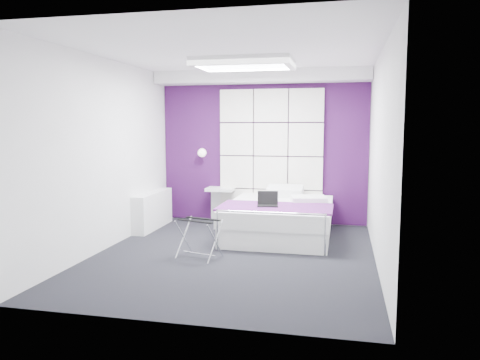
# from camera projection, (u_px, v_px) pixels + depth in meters

# --- Properties ---
(floor) EXTENTS (4.40, 4.40, 0.00)m
(floor) POSITION_uv_depth(u_px,v_px,m) (234.00, 255.00, 6.15)
(floor) COLOR black
(floor) RESTS_ON ground
(ceiling) EXTENTS (4.40, 4.40, 0.00)m
(ceiling) POSITION_uv_depth(u_px,v_px,m) (234.00, 53.00, 5.85)
(ceiling) COLOR white
(ceiling) RESTS_ON wall_back
(wall_back) EXTENTS (3.60, 0.00, 3.60)m
(wall_back) POSITION_uv_depth(u_px,v_px,m) (263.00, 148.00, 8.13)
(wall_back) COLOR silver
(wall_back) RESTS_ON floor
(wall_left) EXTENTS (0.00, 4.40, 4.40)m
(wall_left) POSITION_uv_depth(u_px,v_px,m) (106.00, 154.00, 6.38)
(wall_left) COLOR silver
(wall_left) RESTS_ON floor
(wall_right) EXTENTS (0.00, 4.40, 4.40)m
(wall_right) POSITION_uv_depth(u_px,v_px,m) (380.00, 158.00, 5.61)
(wall_right) COLOR silver
(wall_right) RESTS_ON floor
(accent_wall) EXTENTS (3.58, 0.02, 2.58)m
(accent_wall) POSITION_uv_depth(u_px,v_px,m) (263.00, 148.00, 8.12)
(accent_wall) COLOR #370E3F
(accent_wall) RESTS_ON wall_back
(soffit) EXTENTS (3.58, 0.50, 0.20)m
(soffit) POSITION_uv_depth(u_px,v_px,m) (261.00, 77.00, 7.75)
(soffit) COLOR white
(soffit) RESTS_ON wall_back
(headboard) EXTENTS (1.80, 0.08, 2.30)m
(headboard) POSITION_uv_depth(u_px,v_px,m) (271.00, 156.00, 8.06)
(headboard) COLOR silver
(headboard) RESTS_ON wall_back
(skylight) EXTENTS (1.36, 0.86, 0.12)m
(skylight) POSITION_uv_depth(u_px,v_px,m) (244.00, 63.00, 6.44)
(skylight) COLOR white
(skylight) RESTS_ON ceiling
(wall_lamp) EXTENTS (0.15, 0.15, 0.15)m
(wall_lamp) POSITION_uv_depth(u_px,v_px,m) (203.00, 153.00, 8.23)
(wall_lamp) COLOR white
(wall_lamp) RESTS_ON wall_back
(radiator) EXTENTS (0.22, 1.20, 0.60)m
(radiator) POSITION_uv_depth(u_px,v_px,m) (153.00, 210.00, 7.74)
(radiator) COLOR white
(radiator) RESTS_ON floor
(bed) EXTENTS (1.61, 1.94, 0.68)m
(bed) POSITION_uv_depth(u_px,v_px,m) (280.00, 218.00, 7.15)
(bed) COLOR white
(bed) RESTS_ON floor
(nightstand) EXTENTS (0.48, 0.37, 0.05)m
(nightstand) POSITION_uv_depth(u_px,v_px,m) (221.00, 189.00, 8.19)
(nightstand) COLOR white
(nightstand) RESTS_ON wall_back
(luggage_rack) EXTENTS (0.51, 0.37, 0.50)m
(luggage_rack) POSITION_uv_depth(u_px,v_px,m) (199.00, 239.00, 5.99)
(luggage_rack) COLOR silver
(luggage_rack) RESTS_ON floor
(laptop) EXTENTS (0.29, 0.21, 0.21)m
(laptop) POSITION_uv_depth(u_px,v_px,m) (268.00, 202.00, 6.69)
(laptop) COLOR black
(laptop) RESTS_ON bed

